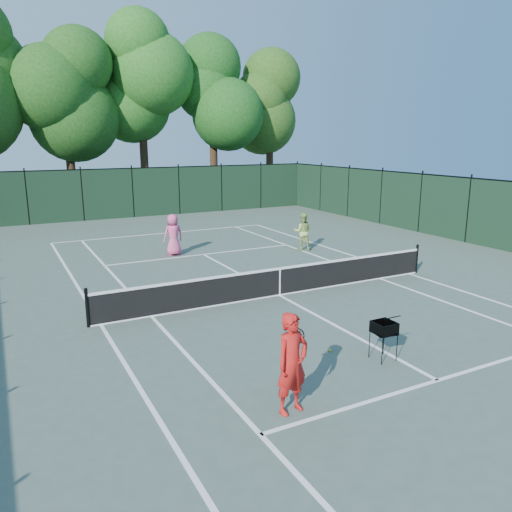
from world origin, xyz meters
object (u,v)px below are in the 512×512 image
player_green (303,232)px  loose_ball_midcourt (330,350)px  coach (292,363)px  player_pink (173,235)px  ball_hopper (384,328)px

player_green → loose_ball_midcourt: player_green is taller
coach → player_pink: coach is taller
ball_hopper → player_pink: bearing=103.4°
loose_ball_midcourt → player_green: bearing=60.6°
coach → loose_ball_midcourt: 2.93m
coach → player_green: bearing=45.8°
coach → player_green: (7.47, 11.19, -0.11)m
coach → ball_hopper: (2.95, 0.91, -0.19)m
player_pink → loose_ball_midcourt: (0.04, -11.10, -0.84)m
coach → player_pink: bearing=70.2°
coach → ball_hopper: coach is taller
loose_ball_midcourt → coach: bearing=-140.5°
coach → loose_ball_midcourt: size_ratio=27.50×
ball_hopper → loose_ball_midcourt: size_ratio=12.99×
player_green → player_pink: bearing=11.4°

